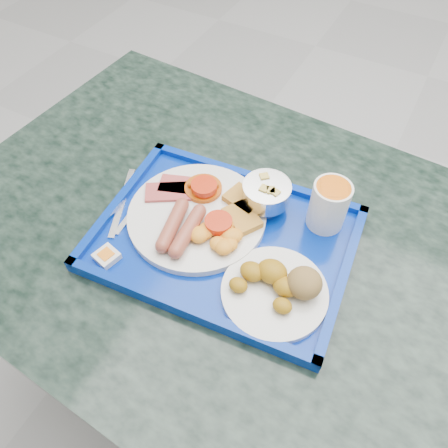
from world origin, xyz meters
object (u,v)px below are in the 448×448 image
(tray, at_px, (224,239))
(juice_cup, at_px, (329,204))
(fruit_bowl, at_px, (266,193))
(bread_plate, at_px, (279,287))
(main_plate, at_px, (201,216))
(table, at_px, (238,288))

(tray, relative_size, juice_cup, 5.04)
(tray, xyz_separation_m, fruit_bowl, (0.03, 0.10, 0.05))
(bread_plate, bearing_deg, main_plate, 159.35)
(table, bearing_deg, main_plate, -172.45)
(fruit_bowl, bearing_deg, table, -98.89)
(table, distance_m, fruit_bowl, 0.26)
(fruit_bowl, height_order, juice_cup, juice_cup)
(juice_cup, bearing_deg, tray, -140.62)
(tray, relative_size, fruit_bowl, 5.36)
(tray, height_order, fruit_bowl, fruit_bowl)
(table, height_order, fruit_bowl, fruit_bowl)
(bread_plate, xyz_separation_m, fruit_bowl, (-0.10, 0.16, 0.02))
(bread_plate, bearing_deg, fruit_bowl, 121.82)
(table, relative_size, juice_cup, 12.83)
(table, relative_size, fruit_bowl, 13.64)
(bread_plate, distance_m, fruit_bowl, 0.19)
(table, bearing_deg, tray, -132.64)
(bread_plate, xyz_separation_m, juice_cup, (0.01, 0.18, 0.03))
(table, relative_size, main_plate, 4.74)
(main_plate, bearing_deg, bread_plate, -20.65)
(fruit_bowl, bearing_deg, bread_plate, -58.18)
(table, xyz_separation_m, juice_cup, (0.13, 0.10, 0.26))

